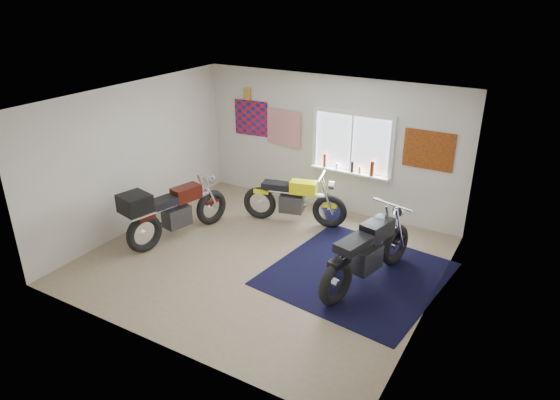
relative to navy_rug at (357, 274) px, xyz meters
The scene contains 10 objects.
ground 1.59m from the navy_rug, 166.93° to the right, with size 5.50×5.50×0.00m, color #9E896B.
room_shell 2.28m from the navy_rug, 166.93° to the right, with size 5.50×5.50×5.50m.
navy_rug is the anchor object (origin of this frame).
window_assembly 2.72m from the navy_rug, 116.33° to the left, with size 1.66×0.17×1.26m.
oil_bottles 2.48m from the navy_rug, 115.45° to the left, with size 1.07×0.09×0.30m.
flag_display 4.58m from the navy_rug, 148.37° to the left, with size 1.60×0.10×1.17m.
triumph_poster 2.65m from the navy_rug, 79.17° to the left, with size 0.90×0.03×0.70m, color #A54C14.
yellow_triumph 2.16m from the navy_rug, 147.37° to the left, with size 2.02×0.74×1.03m.
black_chrome_bike 0.56m from the navy_rug, 36.21° to the right, with size 0.82×2.23×1.16m.
maroon_tourer 3.43m from the navy_rug, behind, with size 0.92×2.16×1.10m.
Camera 1 is at (3.91, -6.18, 4.30)m, focal length 32.00 mm.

